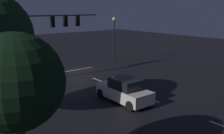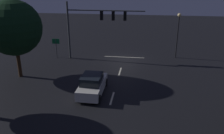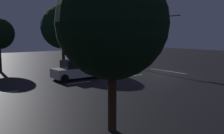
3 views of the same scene
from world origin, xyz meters
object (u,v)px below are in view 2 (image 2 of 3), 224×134
Objects in this scene: traffic_signal_assembly at (95,20)px; street_lamp_left_kerb at (178,27)px; tree_right_far at (14,28)px; route_sign at (56,44)px; car_approaching at (92,85)px.

street_lamp_left_kerb is (-9.59, -1.88, -0.92)m from traffic_signal_assembly.
route_sign is at bearing -102.45° from tree_right_far.
tree_right_far is at bearing 45.42° from traffic_signal_assembly.
tree_right_far reaches higher than traffic_signal_assembly.
route_sign is 7.19m from tree_right_far.
car_approaching is at bearing 161.57° from tree_right_far.
street_lamp_left_kerb reaches higher than car_approaching.
street_lamp_left_kerb is 18.01m from tree_right_far.
traffic_signal_assembly is 1.21× the size of tree_right_far.
route_sign is at bearing 7.80° from street_lamp_left_kerb.
street_lamp_left_kerb is at bearing -172.20° from route_sign.
street_lamp_left_kerb is 14.82m from route_sign.
tree_right_far is (1.40, 6.33, 3.11)m from route_sign.
traffic_signal_assembly is at bearing -134.58° from tree_right_far.
car_approaching is 1.81× the size of route_sign.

